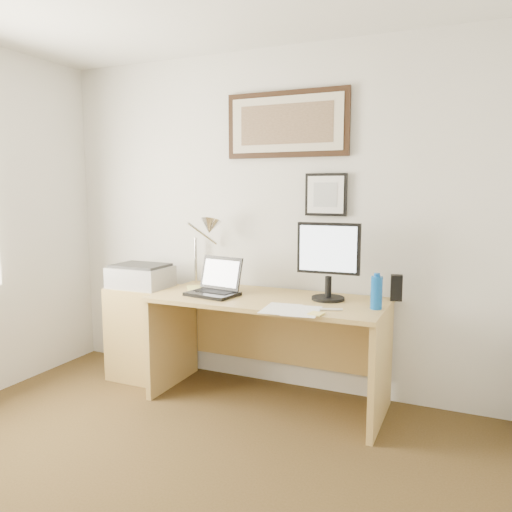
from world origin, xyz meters
The scene contains 17 objects.
wall_back centered at (0.00, 2.00, 1.25)m, with size 3.50×0.02×2.50m, color silver.
side_cabinet centered at (-0.92, 1.68, 0.36)m, with size 0.50×0.40×0.73m, color #AC8948.
water_bottle centered at (0.89, 1.60, 0.85)m, with size 0.07×0.07×0.21m, color #0C4CA3.
bottle_cap centered at (0.89, 1.60, 0.97)m, with size 0.04×0.04×0.02m, color #0C4CA3.
speaker centered at (0.97, 1.90, 0.84)m, with size 0.08×0.07×0.17m, color black.
paper_sheet_a centered at (0.35, 1.37, 0.75)m, with size 0.21×0.30×0.00m, color white.
paper_sheet_b centered at (0.49, 1.36, 0.75)m, with size 0.21×0.30×0.00m, color white.
sticky_pad centered at (0.59, 1.32, 0.76)m, with size 0.08×0.08×0.01m, color #FFEA78.
marker_pen centered at (0.65, 1.45, 0.76)m, with size 0.02×0.02×0.14m, color white.
book centered at (-0.45, 1.57, 0.76)m, with size 0.21×0.29×0.02m, color #E0DB69.
desk centered at (0.15, 1.72, 0.51)m, with size 1.60×0.70×0.75m.
laptop centered at (-0.23, 1.58, 0.81)m, with size 0.37×0.34×0.26m.
lcd_monitor centered at (0.55, 1.72, 1.04)m, with size 0.42×0.22×0.52m.
printer centered at (-0.94, 1.67, 0.82)m, with size 0.44×0.34×0.18m.
desk_lamp centered at (-0.41, 1.81, 1.19)m, with size 0.29×0.27×0.53m.
picture_large centered at (0.15, 1.97, 1.95)m, with size 0.92×0.04×0.47m.
picture_small centered at (0.45, 1.97, 1.45)m, with size 0.30×0.03×0.30m.
Camera 1 is at (1.44, -1.46, 1.49)m, focal length 35.00 mm.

